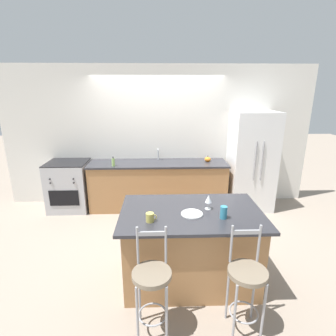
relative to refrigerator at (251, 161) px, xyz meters
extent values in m
plane|color=gray|center=(-1.78, -0.34, -0.93)|extent=(18.00, 18.00, 0.00)
cube|color=silver|center=(-1.78, 0.37, 0.42)|extent=(6.00, 0.07, 2.70)
cube|color=#A87547|center=(-1.78, 0.04, -0.49)|extent=(2.59, 0.66, 0.88)
cube|color=#2D2D33|center=(-1.78, 0.04, -0.04)|extent=(2.62, 0.69, 0.03)
cube|color=black|center=(-1.78, 0.04, -0.03)|extent=(0.56, 0.36, 0.01)
cylinder|color=#ADAFB5|center=(-1.78, 0.26, 0.09)|extent=(0.02, 0.02, 0.22)
cylinder|color=#ADAFB5|center=(-1.78, 0.20, 0.19)|extent=(0.02, 0.12, 0.02)
cube|color=#A87547|center=(-1.39, -2.06, -0.49)|extent=(1.50, 0.89, 0.88)
cube|color=#2D2D33|center=(-1.39, -2.06, -0.04)|extent=(1.62, 1.01, 0.03)
cube|color=white|center=(0.00, 0.00, 0.00)|extent=(0.80, 0.70, 1.86)
cylinder|color=#939399|center=(-0.06, -0.37, 0.09)|extent=(0.02, 0.02, 0.71)
cylinder|color=#939399|center=(0.06, -0.37, 0.09)|extent=(0.02, 0.02, 0.71)
cube|color=#B7B7BC|center=(-3.49, 0.02, -0.47)|extent=(0.74, 0.67, 0.92)
cube|color=black|center=(-3.49, -0.32, -0.58)|extent=(0.53, 0.01, 0.29)
cube|color=black|center=(-3.49, 0.02, 0.00)|extent=(0.74, 0.67, 0.02)
cylinder|color=black|center=(-3.70, -0.33, -0.21)|extent=(0.03, 0.02, 0.03)
cylinder|color=black|center=(-3.28, -0.33, -0.21)|extent=(0.03, 0.02, 0.03)
cylinder|color=black|center=(-3.70, -0.33, -0.29)|extent=(0.03, 0.02, 0.03)
cylinder|color=black|center=(-3.28, -0.33, -0.29)|extent=(0.03, 0.02, 0.03)
cylinder|color=#99999E|center=(-1.96, -2.92, -0.62)|extent=(0.02, 0.02, 0.63)
cylinder|color=#99999E|center=(-1.70, -2.92, -0.62)|extent=(0.02, 0.02, 0.63)
cylinder|color=#99999E|center=(-1.96, -2.66, -0.62)|extent=(0.02, 0.02, 0.63)
cylinder|color=#99999E|center=(-1.70, -2.66, -0.62)|extent=(0.02, 0.02, 0.63)
torus|color=#99999E|center=(-1.83, -2.79, -0.73)|extent=(0.28, 0.28, 0.02)
cylinder|color=#7F705B|center=(-1.83, -2.79, -0.28)|extent=(0.36, 0.36, 0.04)
cylinder|color=#99999E|center=(-1.96, -2.66, -0.07)|extent=(0.02, 0.02, 0.38)
cylinder|color=#99999E|center=(-1.70, -2.66, -0.07)|extent=(0.02, 0.02, 0.38)
cube|color=#99999E|center=(-1.83, -2.66, 0.05)|extent=(0.26, 0.02, 0.04)
cylinder|color=#99999E|center=(-1.09, -2.92, -0.62)|extent=(0.02, 0.02, 0.63)
cylinder|color=#99999E|center=(-0.83, -2.92, -0.62)|extent=(0.02, 0.02, 0.63)
cylinder|color=#99999E|center=(-1.09, -2.66, -0.62)|extent=(0.02, 0.02, 0.63)
cylinder|color=#99999E|center=(-0.83, -2.66, -0.62)|extent=(0.02, 0.02, 0.63)
torus|color=#99999E|center=(-0.96, -2.79, -0.73)|extent=(0.28, 0.28, 0.02)
cylinder|color=#7F705B|center=(-0.96, -2.79, -0.28)|extent=(0.36, 0.36, 0.04)
cylinder|color=#99999E|center=(-1.09, -2.66, -0.07)|extent=(0.02, 0.02, 0.38)
cylinder|color=#99999E|center=(-0.83, -2.66, -0.07)|extent=(0.02, 0.02, 0.38)
cube|color=#99999E|center=(-0.96, -2.66, 0.05)|extent=(0.26, 0.02, 0.04)
cylinder|color=white|center=(-1.39, -2.14, -0.01)|extent=(0.24, 0.24, 0.01)
torus|color=white|center=(-1.39, -2.14, -0.01)|extent=(0.23, 0.23, 0.01)
cylinder|color=white|center=(-1.19, -2.01, -0.02)|extent=(0.07, 0.07, 0.00)
cylinder|color=white|center=(-1.19, -2.01, 0.02)|extent=(0.01, 0.01, 0.08)
cone|color=white|center=(-1.19, -2.01, 0.11)|extent=(0.08, 0.08, 0.09)
cylinder|color=#C1B251|center=(-1.85, -2.29, 0.03)|extent=(0.08, 0.08, 0.10)
torus|color=#C1B251|center=(-1.81, -2.29, 0.03)|extent=(0.06, 0.01, 0.06)
cylinder|color=teal|center=(-1.07, -2.24, 0.05)|extent=(0.07, 0.07, 0.14)
ellipsoid|color=orange|center=(-0.83, 0.06, 0.03)|extent=(0.12, 0.12, 0.09)
cylinder|color=brown|center=(-0.83, 0.06, 0.08)|extent=(0.02, 0.02, 0.02)
cylinder|color=#89B260|center=(-2.59, -0.19, 0.05)|extent=(0.06, 0.06, 0.14)
cylinder|color=black|center=(-2.59, -0.19, 0.14)|extent=(0.02, 0.02, 0.04)
camera|label=1|loc=(-1.74, -4.77, 1.31)|focal=28.00mm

